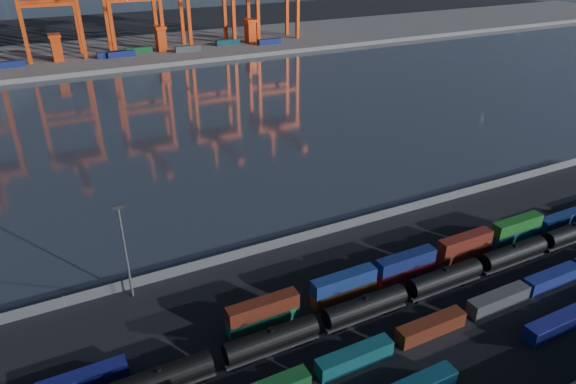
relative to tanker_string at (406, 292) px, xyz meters
name	(u,v)px	position (x,y,z in m)	size (l,w,h in m)	color
ground	(382,338)	(-7.88, -4.75, -2.16)	(700.00, 700.00, 0.00)	black
harbor_water	(178,122)	(-7.88, 100.25, -2.15)	(700.00, 700.00, 0.00)	#272E38
far_quay	(115,53)	(-7.88, 205.25, -1.16)	(700.00, 70.00, 2.00)	#514F4C
container_row_mid	(321,369)	(-19.48, -7.08, -0.56)	(140.69, 2.30, 4.90)	#3B3C3F
container_row_north	(418,264)	(6.76, 5.28, -0.17)	(140.89, 2.24, 4.77)	navy
tanker_string	(406,292)	(0.00, 0.00, 0.00)	(122.53, 3.01, 4.31)	black
waterfront_fence	(293,239)	(-7.88, 23.25, -1.16)	(160.12, 0.12, 2.20)	#595B5E
yard_light_mast	(125,247)	(-37.88, 21.25, 7.13)	(1.60, 0.40, 16.60)	slate
quay_containers	(94,56)	(-18.88, 190.72, 1.14)	(172.58, 10.99, 2.60)	navy
straddle_carriers	(111,42)	(-10.38, 195.25, 5.66)	(140.00, 7.00, 11.10)	red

